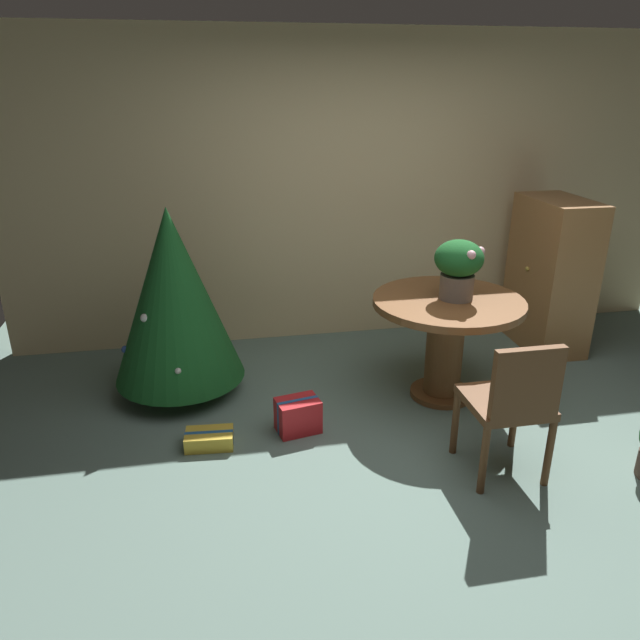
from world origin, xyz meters
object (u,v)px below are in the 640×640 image
Objects in this scene: holiday_tree at (174,296)px; gift_box_gold at (209,439)px; wooden_chair_near at (512,401)px; round_dining_table at (446,329)px; gift_box_red at (298,415)px; flower_vase at (459,265)px; wooden_cabinet at (551,275)px.

holiday_tree reaches higher than gift_box_gold.
holiday_tree reaches higher than wooden_chair_near.
wooden_chair_near is at bearing -90.00° from round_dining_table.
flower_vase is at bearing 13.56° from gift_box_red.
gift_box_gold is 0.60m from gift_box_red.
gift_box_red reaches higher than gift_box_gold.
round_dining_table reaches higher than gift_box_red.
flower_vase is at bearing 87.11° from wooden_chair_near.
holiday_tree reaches higher than wooden_cabinet.
round_dining_table is at bearing -149.20° from wooden_cabinet.
flower_vase is 0.30× the size of holiday_tree.
wooden_cabinet reaches higher than gift_box_gold.
flower_vase is 1.43m from wooden_cabinet.
holiday_tree is at bearing 143.17° from wooden_chair_near.
holiday_tree is at bearing 167.29° from round_dining_table.
gift_box_gold is at bearing -168.59° from flower_vase.
round_dining_table is 2.54× the size of flower_vase.
round_dining_table is 3.35× the size of gift_box_gold.
holiday_tree is at bearing -174.45° from wooden_cabinet.
flower_vase is 1.35× the size of gift_box_red.
gift_box_gold is 3.19m from wooden_cabinet.
flower_vase is (0.05, -0.00, 0.47)m from round_dining_table.
wooden_chair_near is (-0.05, -0.99, -0.51)m from flower_vase.
holiday_tree is 4.50× the size of gift_box_red.
gift_box_red is (0.59, 0.07, 0.07)m from gift_box_gold.
flower_vase reaches higher than gift_box_gold.
wooden_chair_near is 2.39m from holiday_tree.
round_dining_table reaches higher than gift_box_gold.
wooden_cabinet is (1.23, 0.73, 0.11)m from round_dining_table.
holiday_tree is 1.08m from gift_box_gold.
wooden_cabinet is at bearing 20.34° from gift_box_gold.
gift_box_red is at bearing -166.44° from flower_vase.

